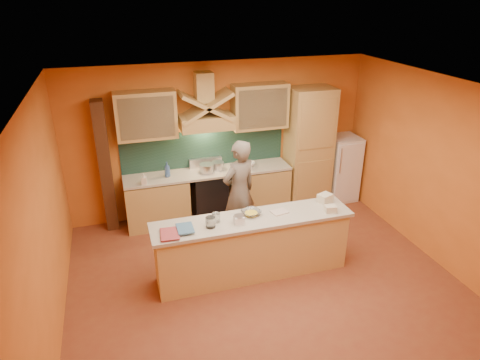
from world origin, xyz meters
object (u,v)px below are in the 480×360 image
object	(u,v)px
fridge	(341,168)
kitchen_scale	(239,220)
stove	(209,195)
mixing_bowl	(251,213)
person	(239,192)

from	to	relation	value
fridge	kitchen_scale	size ratio (longest dim) A/B	9.75
stove	mixing_bowl	distance (m)	1.89
stove	kitchen_scale	xyz separation A→B (m)	(-0.04, -1.99, 0.55)
fridge	person	xyz separation A→B (m)	(-2.40, -0.90, 0.23)
stove	person	world-z (taller)	person
fridge	mixing_bowl	bearing A→B (deg)	-144.16
person	stove	bearing A→B (deg)	-93.65
person	kitchen_scale	world-z (taller)	person
fridge	kitchen_scale	xyz separation A→B (m)	(-2.74, -1.99, 0.35)
kitchen_scale	mixing_bowl	xyz separation A→B (m)	(0.24, 0.19, -0.02)
fridge	kitchen_scale	distance (m)	3.40
kitchen_scale	mixing_bowl	size ratio (longest dim) A/B	0.50
person	mixing_bowl	xyz separation A→B (m)	(-0.09, -0.90, 0.10)
kitchen_scale	person	bearing A→B (deg)	74.36
person	fridge	bearing A→B (deg)	178.47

